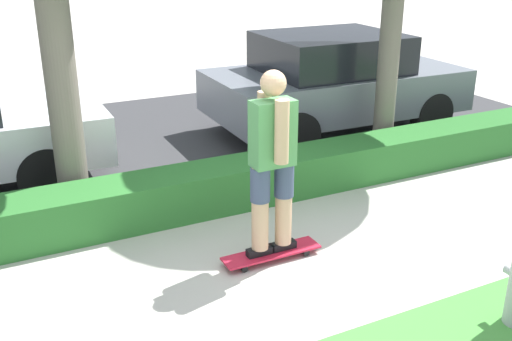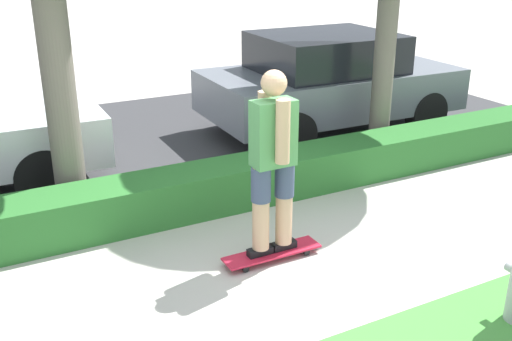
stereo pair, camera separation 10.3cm
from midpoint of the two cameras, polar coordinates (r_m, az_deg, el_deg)
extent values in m
plane|color=#BCB7AD|center=(5.60, 3.36, -9.61)|extent=(60.00, 60.00, 0.00)
cube|color=#38383A|center=(9.15, -9.85, 2.74)|extent=(13.08, 5.00, 0.01)
cube|color=#2D702D|center=(6.77, -3.35, -1.57)|extent=(13.08, 0.60, 0.49)
cube|color=red|center=(5.76, 2.00, -7.82)|extent=(0.97, 0.24, 0.02)
cylinder|color=black|center=(5.86, 5.29, -7.81)|extent=(0.06, 0.04, 0.06)
cylinder|color=black|center=(6.00, 4.38, -7.07)|extent=(0.06, 0.04, 0.06)
cylinder|color=black|center=(5.58, -0.59, -9.34)|extent=(0.06, 0.04, 0.06)
cylinder|color=black|center=(5.72, -1.39, -8.51)|extent=(0.06, 0.04, 0.06)
cube|color=black|center=(5.69, 0.90, -7.70)|extent=(0.26, 0.09, 0.07)
cylinder|color=tan|center=(5.49, 0.93, -3.67)|extent=(0.16, 0.16, 0.81)
cylinder|color=#3D4766|center=(5.39, 0.94, -1.32)|extent=(0.18, 0.18, 0.32)
cube|color=black|center=(5.79, 3.09, -7.15)|extent=(0.26, 0.09, 0.07)
cylinder|color=tan|center=(5.60, 3.17, -3.18)|extent=(0.16, 0.16, 0.81)
cylinder|color=#3D4766|center=(5.50, 3.23, -0.87)|extent=(0.18, 0.18, 0.32)
cube|color=#519356|center=(5.28, 2.16, 3.55)|extent=(0.39, 0.21, 0.60)
cylinder|color=tan|center=(5.13, 3.04, 3.69)|extent=(0.13, 0.13, 0.57)
cylinder|color=tan|center=(5.40, 1.35, 4.63)|extent=(0.13, 0.13, 0.57)
sphere|color=tan|center=(5.16, 2.23, 8.31)|extent=(0.23, 0.23, 0.23)
cylinder|color=#70665B|center=(6.53, -17.68, 8.50)|extent=(0.33, 0.33, 3.07)
cylinder|color=#70665B|center=(8.25, 12.95, 11.25)|extent=(0.28, 0.28, 3.01)
cylinder|color=black|center=(7.28, -18.97, -0.30)|extent=(0.67, 0.23, 0.67)
cylinder|color=black|center=(8.97, -20.74, 3.47)|extent=(0.67, 0.23, 0.67)
cube|color=slate|center=(9.52, 7.84, 7.62)|extent=(3.94, 2.02, 0.63)
cube|color=black|center=(9.33, 7.42, 11.10)|extent=(2.07, 1.74, 0.56)
cylinder|color=black|center=(9.67, 16.68, 5.22)|extent=(0.67, 0.23, 0.67)
cylinder|color=black|center=(10.98, 10.41, 7.63)|extent=(0.67, 0.23, 0.67)
cylinder|color=black|center=(8.25, 4.21, 3.36)|extent=(0.67, 0.23, 0.67)
cylinder|color=black|center=(9.75, -1.13, 6.25)|extent=(0.67, 0.23, 0.67)
camera|label=1|loc=(0.05, 90.51, -0.20)|focal=42.00mm
camera|label=2|loc=(0.05, -89.49, 0.20)|focal=42.00mm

